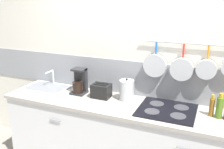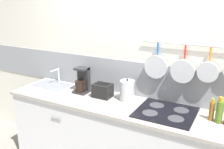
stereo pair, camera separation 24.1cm
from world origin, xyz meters
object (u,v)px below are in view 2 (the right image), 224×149
object	(u,v)px
coffee_maker	(82,82)
kettle	(127,91)
bottle_hot_sauce	(212,111)
toaster	(103,90)
bottle_dish_soap	(219,111)

from	to	relation	value
coffee_maker	kettle	distance (m)	0.61
kettle	bottle_hot_sauce	xyz separation A→B (m)	(0.91, -0.05, -0.02)
toaster	bottle_dish_soap	distance (m)	1.28
toaster	bottle_hot_sauce	size ratio (longest dim) A/B	1.04
coffee_maker	bottle_hot_sauce	size ratio (longest dim) A/B	1.40
toaster	bottle_dish_soap	size ratio (longest dim) A/B	0.90
kettle	toaster	bearing A→B (deg)	-172.61
kettle	bottle_dish_soap	size ratio (longest dim) A/B	1.02
coffee_maker	bottle_hot_sauce	bearing A→B (deg)	-1.41
coffee_maker	bottle_dish_soap	xyz separation A→B (m)	(1.59, -0.05, -0.01)
coffee_maker	bottle_dish_soap	distance (m)	1.59
coffee_maker	toaster	distance (m)	0.31
bottle_hot_sauce	toaster	bearing A→B (deg)	179.37
coffee_maker	kettle	size ratio (longest dim) A/B	1.20
kettle	bottle_dish_soap	distance (m)	0.98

